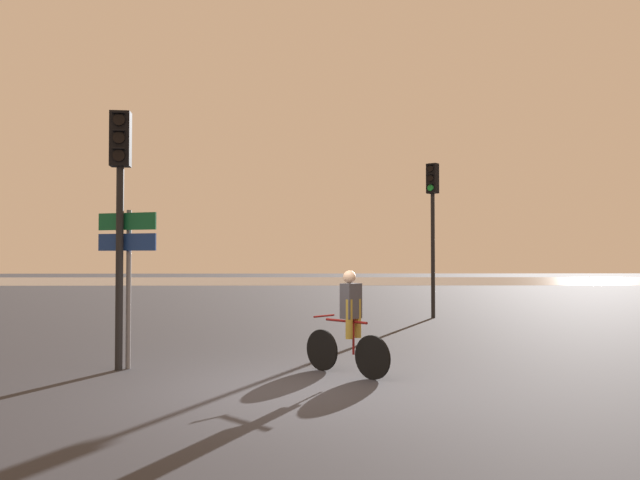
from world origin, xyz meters
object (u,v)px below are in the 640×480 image
traffic_light_near_left (120,189)px  cyclist (349,322)px  traffic_light_far_right (433,211)px  direction_sign_post (128,259)px

traffic_light_near_left → cyclist: size_ratio=2.59×
traffic_light_far_right → cyclist: bearing=110.7°
traffic_light_near_left → direction_sign_post: bearing=-149.6°
traffic_light_far_right → cyclist: size_ratio=2.86×
traffic_light_far_right → traffic_light_near_left: bearing=91.0°
cyclist → direction_sign_post: bearing=125.7°
traffic_light_near_left → traffic_light_far_right: (6.78, 8.48, 0.28)m
traffic_light_near_left → direction_sign_post: size_ratio=1.62×
traffic_light_near_left → cyclist: (3.70, -0.52, -2.11)m
traffic_light_near_left → cyclist: bearing=166.2°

